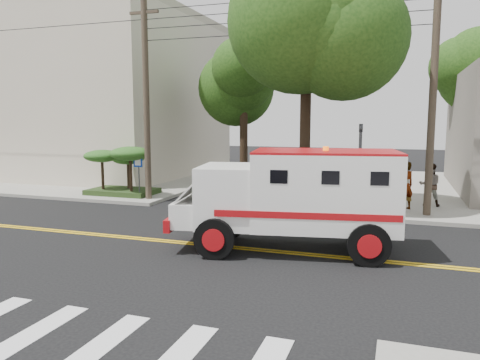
% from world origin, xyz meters
% --- Properties ---
extents(ground, '(100.00, 100.00, 0.00)m').
position_xyz_m(ground, '(0.00, 0.00, 0.00)').
color(ground, black).
rests_on(ground, ground).
extents(sidewalk_nw, '(17.00, 17.00, 0.15)m').
position_xyz_m(sidewalk_nw, '(-13.50, 13.50, 0.07)').
color(sidewalk_nw, gray).
rests_on(sidewalk_nw, ground).
extents(building_left, '(16.00, 14.00, 10.00)m').
position_xyz_m(building_left, '(-15.50, 15.00, 5.15)').
color(building_left, beige).
rests_on(building_left, sidewalk_nw).
extents(utility_pole_left, '(0.28, 0.28, 9.00)m').
position_xyz_m(utility_pole_left, '(-5.60, 6.00, 4.50)').
color(utility_pole_left, '#382D23').
rests_on(utility_pole_left, ground).
extents(utility_pole_right, '(0.28, 0.28, 9.00)m').
position_xyz_m(utility_pole_right, '(6.30, 6.20, 4.50)').
color(utility_pole_right, '#382D23').
rests_on(utility_pole_right, ground).
extents(tree_main, '(6.08, 5.70, 9.85)m').
position_xyz_m(tree_main, '(1.94, 6.21, 7.20)').
color(tree_main, black).
rests_on(tree_main, ground).
extents(tree_left, '(4.48, 4.20, 7.70)m').
position_xyz_m(tree_left, '(-2.68, 11.79, 5.73)').
color(tree_left, black).
rests_on(tree_left, ground).
extents(tree_right, '(4.80, 4.50, 8.20)m').
position_xyz_m(tree_right, '(8.84, 15.77, 6.09)').
color(tree_right, black).
rests_on(tree_right, ground).
extents(traffic_signal, '(0.15, 0.18, 3.60)m').
position_xyz_m(traffic_signal, '(3.80, 5.60, 2.23)').
color(traffic_signal, '#3F3F42').
rests_on(traffic_signal, ground).
extents(accessibility_sign, '(0.45, 0.10, 2.02)m').
position_xyz_m(accessibility_sign, '(-6.20, 6.17, 1.37)').
color(accessibility_sign, '#3F3F42').
rests_on(accessibility_sign, ground).
extents(palm_planter, '(3.52, 2.63, 2.36)m').
position_xyz_m(palm_planter, '(-7.44, 6.62, 1.65)').
color(palm_planter, '#1E3314').
rests_on(palm_planter, sidewalk_nw).
extents(armored_truck, '(6.69, 3.46, 2.91)m').
position_xyz_m(armored_truck, '(2.45, 0.28, 1.65)').
color(armored_truck, white).
rests_on(armored_truck, ground).
extents(pedestrian_a, '(0.85, 0.78, 1.94)m').
position_xyz_m(pedestrian_a, '(5.50, 7.10, 1.12)').
color(pedestrian_a, gray).
rests_on(pedestrian_a, sidewalk_ne).
extents(pedestrian_b, '(0.92, 0.74, 1.80)m').
position_xyz_m(pedestrian_b, '(6.48, 8.19, 1.05)').
color(pedestrian_b, gray).
rests_on(pedestrian_b, sidewalk_ne).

